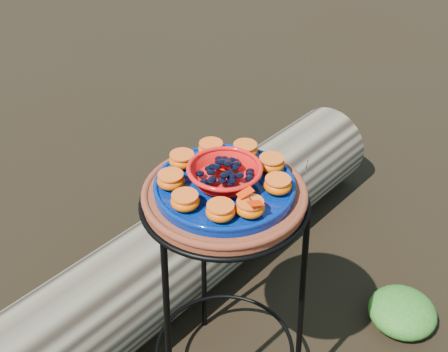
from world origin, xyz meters
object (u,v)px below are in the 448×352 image
object	(u,v)px
plant_stand	(225,302)
driftwood_log	(194,242)
cobalt_plate	(225,187)
terracotta_saucer	(225,196)
red_bowl	(225,175)

from	to	relation	value
plant_stand	driftwood_log	world-z (taller)	plant_stand
plant_stand	cobalt_plate	size ratio (longest dim) A/B	2.15
plant_stand	terracotta_saucer	xyz separation A→B (m)	(0.00, 0.00, 0.37)
red_bowl	driftwood_log	xyz separation A→B (m)	(0.03, 0.45, -0.61)
terracotta_saucer	cobalt_plate	size ratio (longest dim) A/B	1.17
cobalt_plate	red_bowl	xyz separation A→B (m)	(0.00, 0.00, 0.03)
plant_stand	red_bowl	distance (m)	0.43
terracotta_saucer	cobalt_plate	world-z (taller)	cobalt_plate
red_bowl	plant_stand	bearing A→B (deg)	0.00
cobalt_plate	driftwood_log	world-z (taller)	cobalt_plate
cobalt_plate	red_bowl	distance (m)	0.03
red_bowl	cobalt_plate	bearing A→B (deg)	0.00
terracotta_saucer	cobalt_plate	distance (m)	0.03
plant_stand	red_bowl	size ratio (longest dim) A/B	4.30
plant_stand	cobalt_plate	bearing A→B (deg)	0.00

